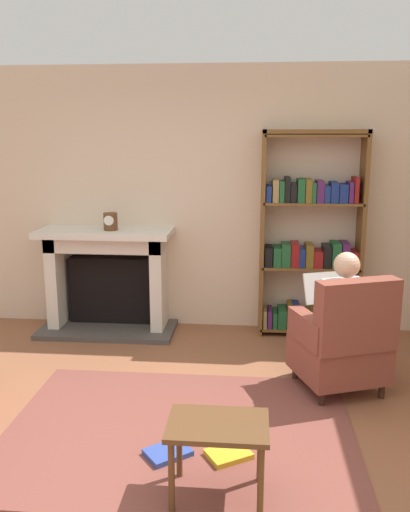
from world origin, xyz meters
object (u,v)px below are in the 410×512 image
(fireplace, at_px, (109,276))
(side_table, at_px, (218,435))
(mantel_clock, at_px, (110,222))
(bookshelf, at_px, (311,242))
(armchair_reading, at_px, (343,342))
(seated_reader, at_px, (337,313))

(fireplace, distance_m, side_table, 2.98)
(mantel_clock, relative_size, side_table, 0.31)
(fireplace, relative_size, bookshelf, 0.68)
(mantel_clock, xyz_separation_m, bookshelf, (2.01, 0.14, -0.20))
(fireplace, bearing_deg, bookshelf, 0.98)
(armchair_reading, relative_size, side_table, 1.73)
(mantel_clock, distance_m, bookshelf, 2.02)
(fireplace, xyz_separation_m, armchair_reading, (2.22, -1.29, -0.15))
(bookshelf, bearing_deg, fireplace, -179.02)
(bookshelf, distance_m, seated_reader, 1.26)
(fireplace, height_order, armchair_reading, fireplace)
(fireplace, xyz_separation_m, seated_reader, (2.18, -1.18, 0.05))
(seated_reader, relative_size, side_table, 2.04)
(mantel_clock, height_order, bookshelf, bookshelf)
(mantel_clock, relative_size, armchair_reading, 0.18)
(armchair_reading, bearing_deg, seated_reader, -90.00)
(fireplace, bearing_deg, side_table, -63.57)
(fireplace, bearing_deg, mantel_clock, -55.69)
(fireplace, distance_m, seated_reader, 2.47)
(seated_reader, bearing_deg, mantel_clock, -47.40)
(bookshelf, xyz_separation_m, seated_reader, (0.10, -1.21, -0.34))
(mantel_clock, bearing_deg, armchair_reading, -28.93)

